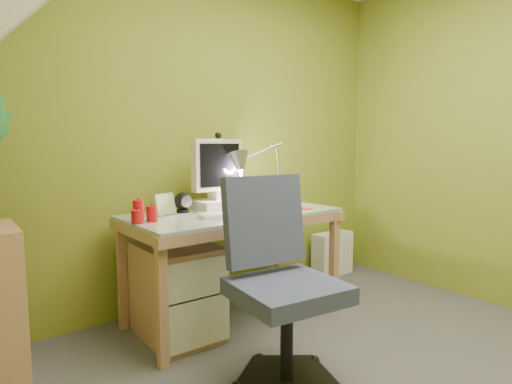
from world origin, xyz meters
TOP-DOWN VIEW (x-y plane):
  - wall_back at (0.00, 1.60)m, footprint 3.20×0.01m
  - desk at (-0.05, 1.18)m, footprint 1.35×0.71m
  - monitor at (-0.05, 1.36)m, footprint 0.39×0.25m
  - speaker_left at (-0.32, 1.34)m, footprint 0.13×0.13m
  - speaker_right at (0.22, 1.34)m, footprint 0.10×0.10m
  - keyboard at (-0.13, 1.04)m, footprint 0.44×0.23m
  - mousepad at (0.33, 1.04)m, footprint 0.24×0.19m
  - mouse at (0.33, 1.04)m, footprint 0.12×0.09m
  - amber_tumbler at (0.13, 1.10)m, footprint 0.07×0.07m
  - candle_cluster at (-0.65, 1.19)m, footprint 0.17×0.16m
  - photo_frame_red at (0.37, 1.30)m, footprint 0.13×0.08m
  - photo_frame_blue at (0.51, 1.34)m, footprint 0.13×0.05m
  - photo_frame_green at (-0.45, 1.32)m, footprint 0.15×0.08m
  - desk_lamp at (0.40, 1.36)m, footprint 0.62×0.38m
  - task_chair at (-0.27, 0.39)m, footprint 0.58×0.58m
  - radiator at (1.17, 1.46)m, footprint 0.38×0.17m

SIDE VIEW (x-z plane):
  - radiator at x=1.17m, z-range 0.00..0.37m
  - desk at x=-0.05m, z-range 0.00..0.71m
  - task_chair at x=-0.27m, z-range 0.00..0.96m
  - mousepad at x=0.33m, z-range 0.71..0.72m
  - keyboard at x=-0.13m, z-range 0.71..0.73m
  - mouse at x=0.33m, z-range 0.71..0.75m
  - amber_tumbler at x=0.13m, z-range 0.71..0.79m
  - speaker_right at x=0.22m, z-range 0.71..0.82m
  - photo_frame_blue at x=0.51m, z-range 0.71..0.83m
  - candle_cluster at x=-0.65m, z-range 0.71..0.83m
  - photo_frame_red at x=0.37m, z-range 0.71..0.83m
  - speaker_left at x=-0.32m, z-range 0.71..0.84m
  - photo_frame_green at x=-0.45m, z-range 0.71..0.84m
  - monitor at x=-0.05m, z-range 0.71..1.21m
  - desk_lamp at x=0.40m, z-range 0.71..1.33m
  - wall_back at x=0.00m, z-range 0.00..2.40m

